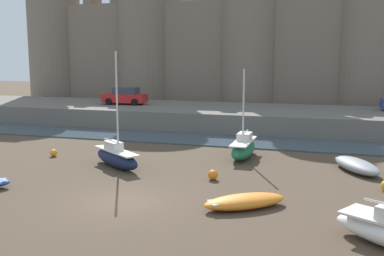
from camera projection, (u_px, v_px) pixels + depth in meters
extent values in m
plane|color=#4C3D2D|center=(123.00, 202.00, 19.13)|extent=(160.00, 160.00, 0.00)
cube|color=#3D4C56|center=(209.00, 140.00, 33.09)|extent=(80.00, 4.50, 0.10)
cube|color=#666059|center=(230.00, 117.00, 39.83)|extent=(60.19, 10.00, 1.65)
cube|color=#7A6B5B|center=(250.00, 57.00, 48.55)|extent=(48.19, 2.80, 12.12)
cylinder|color=#7A6B5B|center=(55.00, 40.00, 55.04)|extent=(6.28, 6.28, 16.26)
cylinder|color=#7A6B5B|center=(146.00, 39.00, 51.63)|extent=(6.28, 6.28, 16.26)
cylinder|color=#7A6B5B|center=(250.00, 38.00, 48.22)|extent=(6.28, 6.28, 16.26)
cylinder|color=#7A6B5B|center=(370.00, 36.00, 44.81)|extent=(6.28, 6.28, 16.26)
cube|color=#746557|center=(92.00, 0.00, 52.81)|extent=(1.10, 2.52, 1.10)
ellipsoid|color=#141E3D|center=(117.00, 159.00, 25.00)|extent=(4.07, 3.32, 0.98)
cube|color=silver|center=(116.00, 151.00, 24.93)|extent=(3.57, 2.90, 0.08)
cube|color=silver|center=(113.00, 145.00, 25.14)|extent=(1.35, 1.22, 0.44)
cylinder|color=silver|center=(117.00, 102.00, 24.33)|extent=(0.10, 0.10, 5.44)
cylinder|color=silver|center=(112.00, 141.00, 25.19)|extent=(1.62, 1.21, 0.08)
ellipsoid|color=orange|center=(245.00, 201.00, 18.29)|extent=(3.63, 3.14, 0.57)
ellipsoid|color=gold|center=(245.00, 200.00, 18.28)|extent=(2.94, 2.53, 0.31)
cube|color=beige|center=(251.00, 198.00, 18.37)|extent=(0.81, 1.00, 0.06)
cube|color=beige|center=(213.00, 203.00, 17.82)|extent=(0.65, 0.74, 0.08)
cube|color=beige|center=(1.00, 181.00, 21.02)|extent=(0.51, 0.76, 0.08)
ellipsoid|color=gray|center=(357.00, 165.00, 24.09)|extent=(2.99, 3.99, 0.68)
ellipsoid|color=silver|center=(357.00, 164.00, 24.08)|extent=(2.40, 3.25, 0.38)
cube|color=beige|center=(360.00, 165.00, 23.80)|extent=(1.17, 0.73, 0.06)
cube|color=beige|center=(343.00, 158.00, 25.50)|extent=(0.82, 0.61, 0.08)
ellipsoid|color=#1E6B47|center=(243.00, 149.00, 27.34)|extent=(1.25, 4.30, 1.07)
cube|color=silver|center=(243.00, 141.00, 27.26)|extent=(1.06, 3.78, 0.08)
cube|color=silver|center=(245.00, 136.00, 27.53)|extent=(0.79, 1.21, 0.44)
cylinder|color=silver|center=(243.00, 106.00, 26.72)|extent=(0.10, 0.10, 4.34)
cylinder|color=silver|center=(245.00, 132.00, 27.59)|extent=(0.11, 1.93, 0.08)
sphere|color=orange|center=(54.00, 153.00, 27.80)|extent=(0.44, 0.44, 0.44)
sphere|color=orange|center=(213.00, 175.00, 22.49)|extent=(0.52, 0.52, 0.52)
cube|color=red|center=(125.00, 98.00, 42.51)|extent=(4.22, 2.02, 0.80)
cube|color=#2D3842|center=(126.00, 91.00, 42.37)|extent=(2.37, 1.67, 0.64)
cylinder|color=black|center=(109.00, 102.00, 42.00)|extent=(0.65, 0.23, 0.64)
cylinder|color=black|center=(115.00, 100.00, 43.64)|extent=(0.65, 0.23, 0.64)
cylinder|color=black|center=(134.00, 102.00, 41.47)|extent=(0.65, 0.23, 0.64)
cylinder|color=black|center=(140.00, 100.00, 43.11)|extent=(0.65, 0.23, 0.64)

